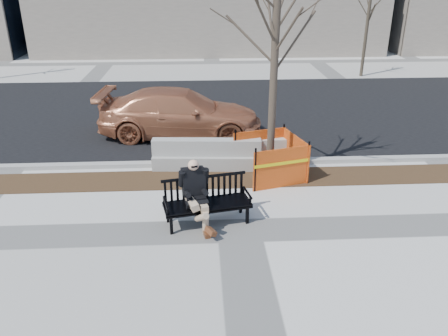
# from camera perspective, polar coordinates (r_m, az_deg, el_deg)

# --- Properties ---
(ground) EXTENTS (120.00, 120.00, 0.00)m
(ground) POSITION_cam_1_polar(r_m,az_deg,el_deg) (9.81, 1.94, -7.88)
(ground) COLOR beige
(ground) RESTS_ON ground
(mulch_strip) EXTENTS (40.00, 1.20, 0.02)m
(mulch_strip) POSITION_cam_1_polar(r_m,az_deg,el_deg) (12.08, 0.87, -1.32)
(mulch_strip) COLOR #47301C
(mulch_strip) RESTS_ON ground
(asphalt_street) EXTENTS (60.00, 10.40, 0.01)m
(asphalt_street) POSITION_cam_1_polar(r_m,az_deg,el_deg) (17.87, -0.52, 7.24)
(asphalt_street) COLOR black
(asphalt_street) RESTS_ON ground
(curb) EXTENTS (60.00, 0.25, 0.12)m
(curb) POSITION_cam_1_polar(r_m,az_deg,el_deg) (12.92, 0.58, 0.70)
(curb) COLOR #9E9B93
(curb) RESTS_ON ground
(bench) EXTENTS (2.03, 1.07, 1.03)m
(bench) POSITION_cam_1_polar(r_m,az_deg,el_deg) (10.09, -2.09, -6.90)
(bench) COLOR black
(bench) RESTS_ON ground
(seated_man) EXTENTS (0.84, 1.16, 1.48)m
(seated_man) POSITION_cam_1_polar(r_m,az_deg,el_deg) (10.09, -3.57, -6.94)
(seated_man) COLOR black
(seated_man) RESTS_ON ground
(tree_fence) EXTENTS (2.87, 2.87, 5.83)m
(tree_fence) POSITION_cam_1_polar(r_m,az_deg,el_deg) (12.30, 5.74, -0.99)
(tree_fence) COLOR #FF561B
(tree_fence) RESTS_ON ground
(sedan) EXTENTS (5.50, 2.64, 1.54)m
(sedan) POSITION_cam_1_polar(r_m,az_deg,el_deg) (15.28, -5.42, 4.14)
(sedan) COLOR #A9613E
(sedan) RESTS_ON ground
(jersey_barrier_left) EXTENTS (3.04, 0.80, 0.86)m
(jersey_barrier_left) POSITION_cam_1_polar(r_m,az_deg,el_deg) (12.74, -2.17, 0.03)
(jersey_barrier_left) COLOR #9E9C94
(jersey_barrier_left) RESTS_ON ground
(jersey_barrier_right) EXTENTS (2.76, 0.58, 0.79)m
(jersey_barrier_right) POSITION_cam_1_polar(r_m,az_deg,el_deg) (12.92, 1.85, 0.40)
(jersey_barrier_right) COLOR #AAA89F
(jersey_barrier_right) RESTS_ON ground
(far_tree_right) EXTENTS (2.27, 2.27, 4.92)m
(far_tree_right) POSITION_cam_1_polar(r_m,az_deg,el_deg) (24.92, 16.90, 11.07)
(far_tree_right) COLOR #443A2C
(far_tree_right) RESTS_ON ground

